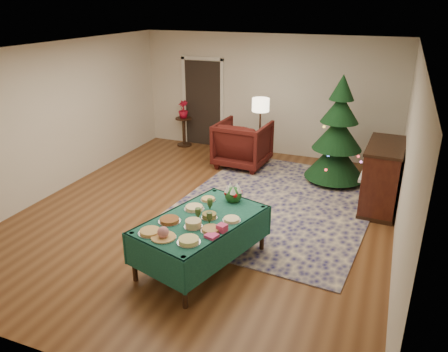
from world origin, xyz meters
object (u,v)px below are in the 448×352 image
at_px(side_table, 184,132).
at_px(piano, 382,177).
at_px(armchair, 243,142).
at_px(floor_lamp, 261,109).
at_px(buffet_table, 201,228).
at_px(potted_plant, 183,113).
at_px(gift_box, 222,228).
at_px(christmas_tree, 338,136).

xyz_separation_m(side_table, piano, (4.71, -1.85, 0.22)).
height_order(armchair, floor_lamp, floor_lamp).
bearing_deg(floor_lamp, side_table, 162.38).
relative_size(buffet_table, piano, 1.49).
bearing_deg(potted_plant, piano, -21.50).
distance_m(gift_box, armchair, 4.20).
xyz_separation_m(christmas_tree, piano, (0.91, -0.88, -0.39)).
xyz_separation_m(gift_box, christmas_tree, (0.85, 3.86, 0.21)).
bearing_deg(potted_plant, gift_box, -58.55).
distance_m(armchair, christmas_tree, 2.04).
height_order(gift_box, potted_plant, potted_plant).
relative_size(christmas_tree, piano, 1.57).
relative_size(buffet_table, christmas_tree, 0.95).
height_order(buffet_table, armchair, armchair).
relative_size(potted_plant, piano, 0.31).
bearing_deg(christmas_tree, piano, -44.24).
bearing_deg(gift_box, buffet_table, 151.67).
bearing_deg(potted_plant, side_table, -63.43).
bearing_deg(gift_box, christmas_tree, 77.62).
bearing_deg(buffet_table, side_table, 119.11).
relative_size(armchair, side_table, 1.54).
distance_m(armchair, side_table, 1.98).
distance_m(floor_lamp, potted_plant, 2.30).
bearing_deg(christmas_tree, floor_lamp, 170.10).
height_order(floor_lamp, side_table, floor_lamp).
height_order(potted_plant, piano, piano).
bearing_deg(buffet_table, piano, 52.44).
bearing_deg(side_table, potted_plant, 116.57).
relative_size(armchair, floor_lamp, 0.73).
relative_size(gift_box, piano, 0.08).
bearing_deg(piano, christmas_tree, 135.76).
height_order(buffet_table, piano, piano).
relative_size(gift_box, armchair, 0.10).
xyz_separation_m(armchair, side_table, (-1.81, 0.79, -0.20)).
height_order(armchair, side_table, armchair).
distance_m(gift_box, potted_plant, 5.66).
xyz_separation_m(floor_lamp, side_table, (-2.15, 0.68, -0.92)).
relative_size(gift_box, side_table, 0.16).
height_order(floor_lamp, christmas_tree, christmas_tree).
bearing_deg(floor_lamp, gift_box, -79.05).
xyz_separation_m(buffet_table, christmas_tree, (1.22, 3.65, 0.39)).
relative_size(floor_lamp, christmas_tree, 0.70).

